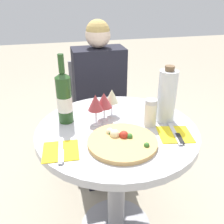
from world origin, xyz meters
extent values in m
cylinder|color=gray|center=(0.00, 0.00, 0.35)|extent=(0.10, 0.10, 0.66)
cylinder|color=#B7B7BC|center=(0.00, 0.00, 0.70)|extent=(0.80, 0.80, 0.04)
cylinder|color=slate|center=(0.05, 0.67, 0.01)|extent=(0.36, 0.36, 0.01)
cylinder|color=slate|center=(0.05, 0.67, 0.21)|extent=(0.06, 0.06, 0.42)
cube|color=slate|center=(0.05, 0.67, 0.43)|extent=(0.40, 0.40, 0.03)
cube|color=slate|center=(0.05, 0.86, 0.64)|extent=(0.40, 0.02, 0.39)
cube|color=black|center=(0.05, 0.51, 0.22)|extent=(0.31, 0.33, 0.45)
cube|color=black|center=(0.05, 0.67, 0.71)|extent=(0.37, 0.21, 0.52)
sphere|color=beige|center=(0.05, 0.67, 1.05)|extent=(0.17, 0.17, 0.17)
sphere|color=tan|center=(0.05, 0.67, 1.08)|extent=(0.16, 0.16, 0.16)
cylinder|color=tan|center=(-0.01, -0.15, 0.73)|extent=(0.31, 0.31, 0.02)
sphere|color=#336B28|center=(-0.05, -0.08, 0.75)|extent=(0.03, 0.03, 0.03)
sphere|color=#336B28|center=(0.07, -0.21, 0.75)|extent=(0.02, 0.02, 0.02)
sphere|color=#B22D1E|center=(0.00, -0.12, 0.75)|extent=(0.04, 0.04, 0.04)
sphere|color=beige|center=(-0.05, -0.07, 0.75)|extent=(0.03, 0.03, 0.03)
sphere|color=#336B28|center=(0.02, -0.13, 0.75)|extent=(0.03, 0.03, 0.03)
sphere|color=beige|center=(-0.04, -0.10, 0.75)|extent=(0.04, 0.04, 0.04)
cylinder|color=#23471E|center=(-0.24, 0.13, 0.84)|extent=(0.08, 0.08, 0.24)
cone|color=#23471E|center=(-0.24, 0.13, 0.97)|extent=(0.08, 0.08, 0.03)
cylinder|color=#23471E|center=(-0.24, 0.13, 1.02)|extent=(0.03, 0.03, 0.09)
cylinder|color=silver|center=(-0.24, 0.13, 0.82)|extent=(0.08, 0.08, 0.08)
cylinder|color=silver|center=(0.26, 0.02, 0.85)|extent=(0.09, 0.09, 0.27)
cylinder|color=brown|center=(0.26, 0.02, 1.00)|extent=(0.05, 0.05, 0.02)
cylinder|color=silver|center=(0.17, -0.01, 0.78)|extent=(0.06, 0.06, 0.12)
cylinder|color=#B2B2B7|center=(0.17, -0.01, 0.85)|extent=(0.06, 0.06, 0.02)
cylinder|color=silver|center=(0.01, 0.14, 0.72)|extent=(0.06, 0.06, 0.00)
cylinder|color=silver|center=(0.01, 0.14, 0.76)|extent=(0.01, 0.01, 0.07)
cone|color=beige|center=(0.01, 0.14, 0.83)|extent=(0.07, 0.07, 0.07)
cylinder|color=silver|center=(-0.09, 0.07, 0.72)|extent=(0.06, 0.06, 0.00)
cylinder|color=silver|center=(-0.09, 0.07, 0.76)|extent=(0.01, 0.01, 0.07)
cone|color=#9E383D|center=(-0.09, 0.07, 0.84)|extent=(0.08, 0.08, 0.08)
cylinder|color=silver|center=(-0.04, 0.10, 0.72)|extent=(0.06, 0.06, 0.00)
cylinder|color=silver|center=(-0.04, 0.10, 0.76)|extent=(0.01, 0.01, 0.07)
cone|color=#9E383D|center=(-0.04, 0.10, 0.83)|extent=(0.08, 0.08, 0.08)
cube|color=yellow|center=(-0.28, -0.13, 0.72)|extent=(0.16, 0.16, 0.00)
cube|color=silver|center=(-0.28, -0.13, 0.73)|extent=(0.03, 0.19, 0.00)
cube|color=silver|center=(-0.28, -0.18, 0.73)|extent=(0.03, 0.09, 0.00)
cube|color=yellow|center=(0.25, -0.13, 0.72)|extent=(0.18, 0.18, 0.00)
cube|color=silver|center=(0.25, -0.13, 0.73)|extent=(0.05, 0.19, 0.00)
cube|color=black|center=(0.25, -0.18, 0.73)|extent=(0.04, 0.09, 0.00)
camera|label=1|loc=(-0.28, -1.03, 1.34)|focal=40.00mm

